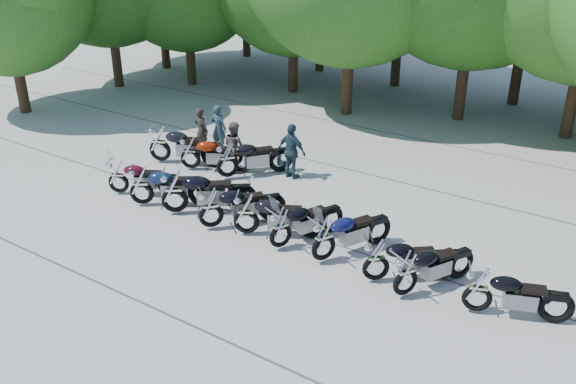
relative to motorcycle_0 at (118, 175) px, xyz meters
The scene contains 18 objects.
ground 5.45m from the motorcycle_0, ahead, with size 90.00×90.00×0.00m, color gray.
motorcycle_0 is the anchor object (origin of this frame).
motorcycle_1 1.16m from the motorcycle_0, ahead, with size 0.72×2.37×1.34m, color #0D1C3B, non-canonical shape.
motorcycle_2 2.30m from the motorcycle_0, ahead, with size 0.78×2.56×1.45m, color black, non-canonical shape.
motorcycle_3 3.69m from the motorcycle_0, ahead, with size 0.71×2.32×1.31m, color black, non-canonical shape.
motorcycle_4 4.66m from the motorcycle_0, ahead, with size 0.71×2.34×1.32m, color black, non-canonical shape.
motorcycle_5 5.78m from the motorcycle_0, ahead, with size 0.67×2.20×1.24m, color black, non-canonical shape.
motorcycle_6 6.99m from the motorcycle_0, ahead, with size 0.70×2.31×1.31m, color #0E113F, non-canonical shape.
motorcycle_7 8.41m from the motorcycle_0, ahead, with size 0.66×2.17×1.23m, color black, non-canonical shape.
motorcycle_8 9.20m from the motorcycle_0, ahead, with size 0.67×2.21×1.25m, color black, non-canonical shape.
motorcycle_9 10.69m from the motorcycle_0, ahead, with size 0.66×2.16×1.22m, color black, non-canonical shape.
motorcycle_10 2.61m from the motorcycle_0, 106.72° to the left, with size 0.78×2.57×1.45m, color black, non-canonical shape.
motorcycle_11 2.62m from the motorcycle_0, 78.45° to the left, with size 0.70×2.29×1.29m, color maroon, non-canonical shape.
motorcycle_12 3.32m from the motorcycle_0, 53.78° to the left, with size 0.74×2.43×1.37m, color black, non-canonical shape.
rider_0 4.02m from the motorcycle_0, 93.36° to the left, with size 0.58×0.38×1.59m, color black.
rider_1 3.78m from the motorcycle_0, 62.79° to the left, with size 0.80×0.62×1.64m, color brown.
rider_2 5.28m from the motorcycle_0, 47.16° to the left, with size 1.04×0.43×1.77m, color #1F3841.
rider_3 4.44m from the motorcycle_0, 87.55° to the left, with size 0.61×0.40×1.66m, color #1F3741.
Camera 1 is at (7.86, -10.33, 7.73)m, focal length 38.00 mm.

